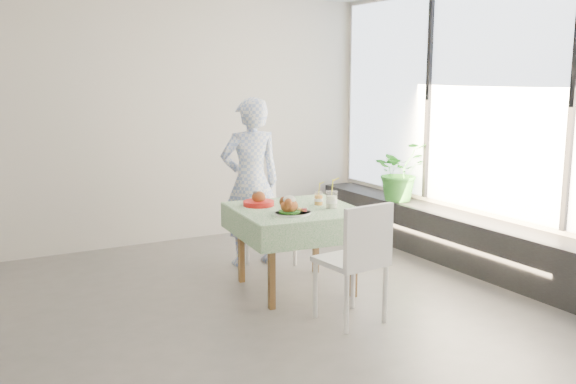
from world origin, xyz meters
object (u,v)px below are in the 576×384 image
cafe_table (296,239)px  main_dish (291,208)px  chair_far (270,240)px  juice_cup_orange (319,199)px  diner (251,182)px  chair_near (352,285)px  potted_plant (400,171)px

cafe_table → main_dish: 0.43m
chair_far → juice_cup_orange: (0.10, -0.76, 0.54)m
chair_far → diner: size_ratio=0.50×
diner → juice_cup_orange: diner is taller
chair_near → juice_cup_orange: (0.24, 0.88, 0.50)m
chair_near → main_dish: bearing=104.8°
chair_far → potted_plant: potted_plant is taller
diner → main_dish: (-0.17, -1.12, -0.04)m
chair_far → main_dish: size_ratio=2.60×
juice_cup_orange → potted_plant: (1.55, 0.79, 0.04)m
cafe_table → juice_cup_orange: 0.42m
chair_near → diner: size_ratio=0.56×
juice_cup_orange → diner: bearing=105.5°
main_dish → juice_cup_orange: size_ratio=1.35×
chair_far → chair_near: bearing=-95.0°
cafe_table → diner: (0.00, 0.91, 0.38)m
potted_plant → chair_near: bearing=-137.0°
diner → main_dish: size_ratio=5.21×
diner → main_dish: bearing=88.5°
diner → juice_cup_orange: (0.25, -0.89, -0.04)m
cafe_table → diner: bearing=89.9°
chair_far → main_dish: (-0.32, -0.99, 0.54)m
chair_near → potted_plant: (1.79, 1.67, 0.54)m
cafe_table → main_dish: (-0.16, -0.21, 0.34)m
chair_far → potted_plant: size_ratio=1.26×
chair_far → diner: (-0.15, 0.13, 0.58)m
main_dish → chair_far: bearing=72.3°
main_dish → juice_cup_orange: bearing=29.3°
chair_near → main_dish: chair_near is taller
diner → juice_cup_orange: size_ratio=7.06×
cafe_table → potted_plant: (1.80, 0.81, 0.37)m
diner → chair_far: bearing=146.0°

